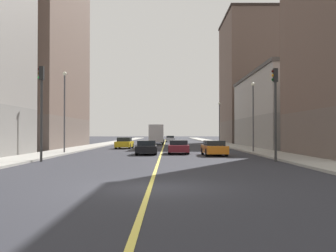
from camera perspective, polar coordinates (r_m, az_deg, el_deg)
name	(u,v)px	position (r m, az deg, el deg)	size (l,w,h in m)	color
ground_plane	(149,187)	(14.12, -2.73, -8.79)	(400.00, 400.00, 0.00)	#292A30
sidewalk_left	(225,144)	(63.66, 8.13, -2.63)	(3.15, 168.00, 0.15)	#9E9B93
sidewalk_right	(102,144)	(63.85, -9.50, -2.62)	(3.15, 168.00, 0.15)	#9E9B93
lane_center_stripe	(163,145)	(63.00, -0.70, -2.72)	(0.16, 154.00, 0.01)	#E5D14C
building_left_mid	(290,111)	(54.72, 17.11, 2.13)	(11.28, 23.78, 9.68)	gray
building_left_far	(253,80)	(76.96, 12.11, 6.47)	(11.28, 16.91, 23.71)	brown
building_right_midblock	(30,56)	(54.11, -19.22, 9.51)	(11.28, 20.83, 23.43)	brown
traffic_light_left_near	(274,102)	(27.41, 15.00, 3.41)	(0.40, 0.32, 6.21)	#2D2D2D
traffic_light_right_near	(40,100)	(27.79, -17.83, 3.53)	(0.40, 0.32, 6.35)	#2D2D2D
street_lamp_left_near	(252,109)	(38.91, 11.99, 2.39)	(0.36, 0.36, 6.60)	#4C4C51
street_lamp_right_near	(64,104)	(37.39, -14.74, 3.14)	(0.36, 0.36, 7.34)	#4C4C51
street_lamp_left_far	(219,119)	(63.47, 7.26, 1.07)	(0.36, 0.36, 6.58)	#4C4C51
car_orange	(213,148)	(33.71, 6.50, -3.16)	(1.92, 4.47, 1.27)	orange
car_black	(146,147)	(35.21, -3.21, -3.09)	(1.89, 4.36, 1.24)	black
car_teal	(156,140)	(73.75, -1.75, -1.97)	(1.93, 4.62, 1.29)	#196670
car_silver	(169,139)	(83.60, 0.19, -1.85)	(1.92, 4.36, 1.30)	silver
car_yellow	(124,143)	(48.66, -6.39, -2.47)	(1.99, 4.19, 1.36)	gold
car_maroon	(178,147)	(36.33, 1.39, -3.04)	(1.90, 4.37, 1.24)	maroon
box_truck	(156,134)	(64.41, -1.77, -1.19)	(2.37, 7.44, 3.20)	beige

